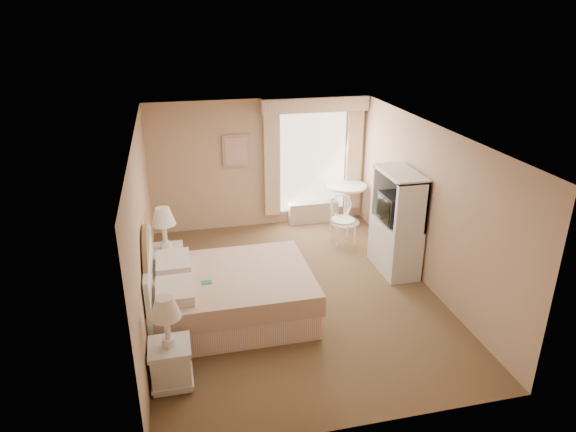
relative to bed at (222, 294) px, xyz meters
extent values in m
cube|color=brown|center=(1.11, 0.39, -0.37)|extent=(4.20, 5.50, 0.01)
cube|color=silver|center=(1.11, 0.39, 2.13)|extent=(4.20, 5.50, 0.01)
cube|color=tan|center=(1.11, 3.14, 0.88)|extent=(4.20, 0.01, 2.50)
cube|color=tan|center=(1.11, -2.36, 0.88)|extent=(4.20, 0.01, 2.50)
cube|color=tan|center=(-0.99, 0.39, 0.88)|extent=(0.01, 5.50, 2.50)
cube|color=tan|center=(3.21, 0.39, 0.88)|extent=(0.01, 5.50, 2.50)
cube|color=white|center=(2.16, 3.11, 0.88)|extent=(1.30, 0.02, 2.00)
cube|color=beige|center=(1.33, 3.06, 0.88)|extent=(0.30, 0.08, 2.05)
cube|color=beige|center=(2.99, 3.06, 0.88)|extent=(0.30, 0.08, 2.05)
cube|color=tan|center=(2.16, 3.02, 2.00)|extent=(2.05, 0.20, 0.28)
cube|color=beige|center=(2.16, 3.02, -0.16)|extent=(1.00, 0.22, 0.42)
cube|color=tan|center=(0.66, 3.11, 1.18)|extent=(0.52, 0.03, 0.62)
cube|color=beige|center=(0.66, 3.09, 1.18)|extent=(0.42, 0.02, 0.52)
cube|color=tan|center=(0.11, 0.00, -0.19)|extent=(2.18, 1.66, 0.37)
cube|color=#C4A893|center=(0.11, 0.00, 0.14)|extent=(2.24, 1.72, 0.29)
cube|color=beige|center=(-0.62, -0.39, 0.35)|extent=(0.47, 0.64, 0.15)
cube|color=beige|center=(-0.62, 0.39, 0.35)|extent=(0.47, 0.64, 0.15)
cube|color=green|center=(-0.21, -0.16, 0.30)|extent=(0.14, 0.10, 0.01)
cube|color=white|center=(-0.94, 0.00, 0.20)|extent=(0.06, 1.77, 1.14)
cylinder|color=#9B8052|center=(-0.94, 0.00, 0.30)|extent=(0.05, 1.56, 1.56)
cube|color=silver|center=(-0.73, -1.26, -0.12)|extent=(0.43, 0.43, 0.47)
cube|color=silver|center=(-0.73, -1.26, 0.15)|extent=(0.47, 0.47, 0.06)
cube|color=silver|center=(-0.73, -1.26, -0.28)|extent=(0.47, 0.47, 0.05)
cylinder|color=white|center=(-0.73, -1.26, 0.22)|extent=(0.15, 0.15, 0.09)
cylinder|color=white|center=(-0.73, -1.26, 0.41)|extent=(0.07, 0.07, 0.38)
cone|color=white|center=(-0.73, -1.26, 0.66)|extent=(0.34, 0.34, 0.25)
cube|color=silver|center=(-0.73, 1.17, -0.10)|extent=(0.48, 0.48, 0.52)
cube|color=silver|center=(-0.73, 1.17, 0.19)|extent=(0.52, 0.52, 0.06)
cube|color=silver|center=(-0.73, 1.17, -0.27)|extent=(0.52, 0.52, 0.05)
cylinder|color=white|center=(-0.73, 1.17, 0.28)|extent=(0.17, 0.17, 0.10)
cylinder|color=white|center=(-0.73, 1.17, 0.48)|extent=(0.07, 0.07, 0.41)
cone|color=white|center=(-0.73, 1.17, 0.76)|extent=(0.37, 0.37, 0.27)
cylinder|color=white|center=(2.77, 2.79, -0.36)|extent=(0.57, 0.57, 0.03)
cylinder|color=white|center=(2.77, 2.79, 0.03)|extent=(0.09, 0.09, 0.77)
cylinder|color=silver|center=(2.77, 2.79, 0.42)|extent=(0.77, 0.77, 0.04)
cylinder|color=white|center=(2.26, 1.76, -0.15)|extent=(0.03, 0.03, 0.44)
cylinder|color=white|center=(2.60, 1.78, -0.15)|extent=(0.03, 0.03, 0.44)
cylinder|color=white|center=(2.24, 2.10, -0.15)|extent=(0.03, 0.03, 0.44)
cylinder|color=white|center=(2.58, 2.12, -0.15)|extent=(0.03, 0.03, 0.44)
cylinder|color=silver|center=(2.42, 1.94, 0.08)|extent=(0.46, 0.46, 0.04)
torus|color=white|center=(2.41, 2.08, 0.31)|extent=(0.43, 0.13, 0.42)
cylinder|color=white|center=(2.24, 2.10, 0.27)|extent=(0.03, 0.03, 0.39)
cylinder|color=white|center=(2.58, 2.12, 0.27)|extent=(0.03, 0.03, 0.39)
cube|color=silver|center=(2.92, 0.79, 0.04)|extent=(0.51, 1.02, 0.84)
cube|color=silver|center=(2.92, 0.32, 0.88)|extent=(0.51, 0.07, 0.84)
cube|color=silver|center=(2.92, 1.26, 0.88)|extent=(0.51, 0.07, 0.84)
cube|color=silver|center=(2.92, 0.79, 1.30)|extent=(0.51, 1.02, 0.06)
cube|color=silver|center=(3.16, 0.79, 0.88)|extent=(0.04, 1.02, 0.84)
cube|color=black|center=(2.90, 0.79, 0.72)|extent=(0.45, 0.56, 0.45)
cube|color=black|center=(2.68, 0.79, 0.72)|extent=(0.02, 0.46, 0.37)
camera|label=1|loc=(-0.50, -6.21, 3.72)|focal=32.00mm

